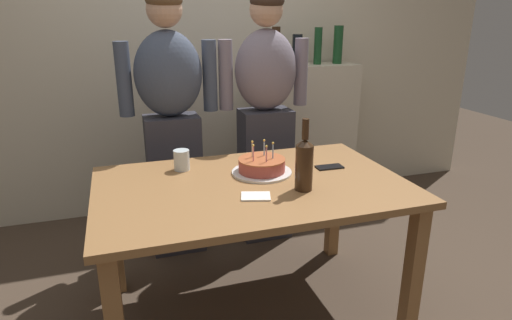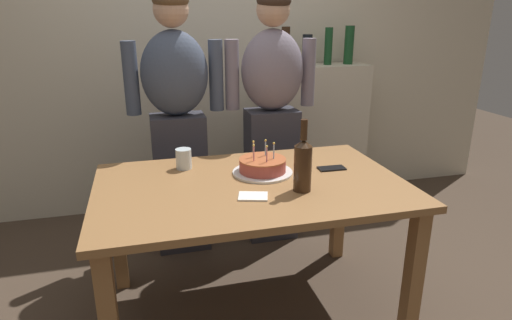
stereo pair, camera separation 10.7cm
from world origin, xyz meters
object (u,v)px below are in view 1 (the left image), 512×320
at_px(person_man_bearded, 171,123).
at_px(water_glass_near, 182,160).
at_px(person_woman_cardigan, 265,117).
at_px(cell_phone, 329,167).
at_px(birthday_cake, 262,166).
at_px(wine_bottle, 304,163).
at_px(napkin_stack, 256,196).

bearing_deg(person_man_bearded, water_glass_near, 88.15).
bearing_deg(person_man_bearded, person_woman_cardigan, -180.00).
relative_size(water_glass_near, cell_phone, 0.75).
xyz_separation_m(birthday_cake, wine_bottle, (0.12, -0.27, 0.09)).
relative_size(napkin_stack, person_woman_cardigan, 0.08).
relative_size(cell_phone, person_woman_cardigan, 0.09).
bearing_deg(cell_phone, napkin_stack, -151.24).
distance_m(water_glass_near, person_man_bearded, 0.51).
distance_m(wine_bottle, person_man_bearded, 1.07).
height_order(water_glass_near, person_man_bearded, person_man_bearded).
relative_size(person_man_bearded, person_woman_cardigan, 1.00).
bearing_deg(napkin_stack, water_glass_near, 119.21).
xyz_separation_m(birthday_cake, cell_phone, (0.37, -0.03, -0.03)).
bearing_deg(napkin_stack, person_man_bearded, 104.13).
relative_size(cell_phone, napkin_stack, 1.10).
distance_m(birthday_cake, wine_bottle, 0.31).
relative_size(birthday_cake, person_man_bearded, 0.19).
distance_m(birthday_cake, cell_phone, 0.38).
distance_m(wine_bottle, person_woman_cardigan, 0.96).
xyz_separation_m(cell_phone, napkin_stack, (-0.50, -0.26, 0.00)).
xyz_separation_m(water_glass_near, wine_bottle, (0.50, -0.45, 0.08)).
distance_m(cell_phone, person_man_bearded, 1.04).
bearing_deg(napkin_stack, cell_phone, 27.28).
distance_m(person_man_bearded, person_woman_cardigan, 0.62).
height_order(cell_phone, napkin_stack, same).
relative_size(wine_bottle, person_woman_cardigan, 0.21).
bearing_deg(birthday_cake, person_woman_cardigan, 69.62).
bearing_deg(napkin_stack, birthday_cake, 66.58).
xyz_separation_m(wine_bottle, cell_phone, (0.26, 0.24, -0.13)).
bearing_deg(cell_phone, wine_bottle, -135.69).
bearing_deg(water_glass_near, napkin_stack, -60.79).
xyz_separation_m(cell_phone, person_woman_cardigan, (-0.12, 0.72, 0.13)).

